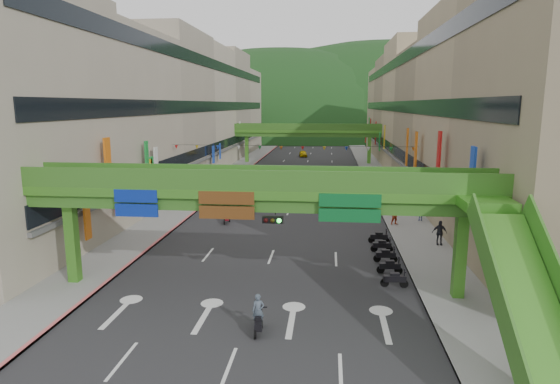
% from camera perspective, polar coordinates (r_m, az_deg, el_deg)
% --- Properties ---
extents(ground, '(320.00, 320.00, 0.00)m').
position_cam_1_polar(ground, '(22.01, -5.12, -17.85)').
color(ground, black).
rests_on(ground, ground).
extents(road_slab, '(18.00, 140.00, 0.02)m').
position_cam_1_polar(road_slab, '(69.87, 2.73, 2.01)').
color(road_slab, '#28282B').
rests_on(road_slab, ground).
extents(sidewalk_left, '(4.00, 140.00, 0.15)m').
position_cam_1_polar(sidewalk_left, '(71.31, -6.13, 2.19)').
color(sidewalk_left, gray).
rests_on(sidewalk_left, ground).
extents(sidewalk_right, '(4.00, 140.00, 0.15)m').
position_cam_1_polar(sidewalk_right, '(70.11, 11.75, 1.88)').
color(sidewalk_right, gray).
rests_on(sidewalk_right, ground).
extents(curb_left, '(0.20, 140.00, 0.18)m').
position_cam_1_polar(curb_left, '(70.94, -4.63, 2.18)').
color(curb_left, '#CC5959').
rests_on(curb_left, ground).
extents(curb_right, '(0.20, 140.00, 0.18)m').
position_cam_1_polar(curb_right, '(69.94, 10.20, 1.93)').
color(curb_right, gray).
rests_on(curb_right, ground).
extents(building_row_left, '(12.80, 95.00, 19.00)m').
position_cam_1_polar(building_row_left, '(72.64, -12.50, 9.59)').
color(building_row_left, '#9E937F').
rests_on(building_row_left, ground).
extents(building_row_right, '(12.80, 95.00, 19.00)m').
position_cam_1_polar(building_row_right, '(70.60, 18.54, 9.27)').
color(building_row_right, gray).
rests_on(building_row_right, ground).
extents(overpass_near, '(28.00, 12.27, 7.10)m').
position_cam_1_polar(overpass_near, '(25.09, -0.88, -1.51)').
color(overpass_near, '#4C9E2D').
rests_on(overpass_near, ground).
extents(overpass_far, '(28.00, 2.20, 7.10)m').
position_cam_1_polar(overpass_far, '(84.21, 3.35, 7.17)').
color(overpass_far, '#4C9E2D').
rests_on(overpass_far, ground).
extents(hill_left, '(168.00, 140.00, 112.00)m').
position_cam_1_polar(hill_left, '(180.26, -0.05, 7.31)').
color(hill_left, '#1C4419').
rests_on(hill_left, ground).
extents(hill_right, '(208.00, 176.00, 128.00)m').
position_cam_1_polar(hill_right, '(200.36, 12.12, 7.41)').
color(hill_right, '#1C4419').
rests_on(hill_right, ground).
extents(bunting_string, '(26.00, 0.36, 0.47)m').
position_cam_1_polar(bunting_string, '(49.33, 1.46, 5.38)').
color(bunting_string, black).
rests_on(bunting_string, ground).
extents(scooter_rider_near, '(0.65, 1.60, 1.90)m').
position_cam_1_polar(scooter_rider_near, '(22.38, -2.66, -14.82)').
color(scooter_rider_near, black).
rests_on(scooter_rider_near, ground).
extents(scooter_rider_mid, '(0.83, 1.60, 1.98)m').
position_cam_1_polar(scooter_rider_mid, '(48.22, 4.95, -0.73)').
color(scooter_rider_mid, black).
rests_on(scooter_rider_mid, ground).
extents(scooter_rider_left, '(1.12, 1.58, 2.14)m').
position_cam_1_polar(scooter_rider_left, '(49.16, -2.66, -0.40)').
color(scooter_rider_left, gray).
rests_on(scooter_rider_left, ground).
extents(scooter_rider_far, '(0.86, 1.58, 1.92)m').
position_cam_1_polar(scooter_rider_far, '(41.98, -6.51, -2.54)').
color(scooter_rider_far, maroon).
rests_on(scooter_rider_far, ground).
extents(parked_scooter_row, '(1.60, 9.35, 1.08)m').
position_cam_1_polar(parked_scooter_row, '(32.47, 12.75, -7.50)').
color(parked_scooter_row, black).
rests_on(parked_scooter_row, ground).
extents(car_silver, '(1.78, 4.37, 1.41)m').
position_cam_1_polar(car_silver, '(64.60, -1.38, 1.93)').
color(car_silver, gray).
rests_on(car_silver, ground).
extents(car_yellow, '(1.92, 3.85, 1.26)m').
position_cam_1_polar(car_yellow, '(95.09, 2.83, 4.68)').
color(car_yellow, '#C7A405').
rests_on(car_yellow, ground).
extents(pedestrian_red, '(1.06, 0.95, 1.79)m').
position_cam_1_polar(pedestrian_red, '(41.96, 13.95, -2.89)').
color(pedestrian_red, '#C13E1F').
rests_on(pedestrian_red, ground).
extents(pedestrian_dark, '(1.09, 0.46, 1.84)m').
position_cam_1_polar(pedestrian_dark, '(36.95, 18.86, -4.94)').
color(pedestrian_dark, '#22232B').
rests_on(pedestrian_dark, ground).
extents(pedestrian_blue, '(0.89, 0.63, 1.78)m').
position_cam_1_polar(pedestrian_blue, '(44.00, 16.75, -2.41)').
color(pedestrian_blue, '#2E3655').
rests_on(pedestrian_blue, ground).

